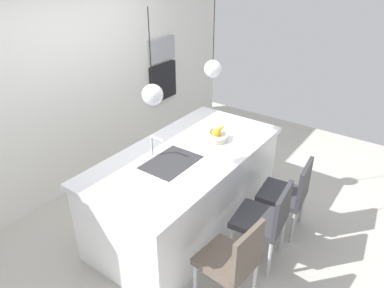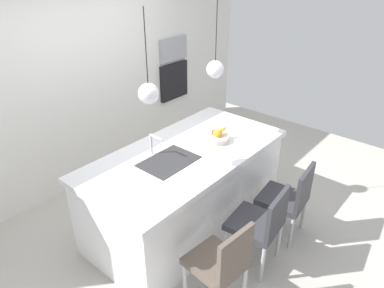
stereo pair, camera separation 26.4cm
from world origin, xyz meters
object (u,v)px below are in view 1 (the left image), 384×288
Objects in this scene: oven at (163,82)px; chair_middle at (266,219)px; chair_far at (289,192)px; microwave at (161,49)px; fruit_bowl at (215,136)px; chair_near at (233,260)px.

oven reaches higher than chair_middle.
oven is 2.74m from chair_far.
chair_middle is (-1.52, -2.51, -0.95)m from microwave.
fruit_bowl is 2.00m from oven.
oven is 3.33m from chair_near.
chair_far is (-0.96, -2.52, -0.98)m from microwave.
fruit_bowl reaches higher than chair_near.
microwave is 0.96× the size of oven.
chair_far is (1.18, -0.00, -0.02)m from chair_near.
oven is 0.64× the size of chair_middle.
oven is 2.97m from chair_middle.
chair_near is 1.03× the size of chair_far.
fruit_bowl is at bearing 100.10° from chair_far.
oven is (1.11, 1.67, -0.01)m from fruit_bowl.
chair_near is at bearing -130.36° from oven.
microwave reaches higher than chair_middle.
chair_far is at bearing -79.90° from fruit_bowl.
oven is at bearing 58.90° from chair_middle.
oven is at bearing 69.18° from chair_far.
microwave is at bearing 56.41° from fruit_bowl.
fruit_bowl is 2.06m from microwave.
fruit_bowl is 0.51× the size of oven.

